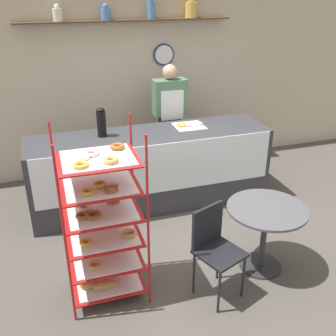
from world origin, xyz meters
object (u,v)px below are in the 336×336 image
object	(u,v)px
cafe_chair	(214,242)
donut_tray_counter	(188,125)
pastry_rack	(102,226)
cafe_table	(265,223)
coffee_carafe	(101,123)
person_worker	(170,120)

from	to	relation	value
cafe_chair	donut_tray_counter	world-z (taller)	donut_tray_counter
pastry_rack	cafe_table	size ratio (longest dim) A/B	2.12
donut_tray_counter	cafe_chair	bearing A→B (deg)	-103.18
cafe_chair	coffee_carafe	distance (m)	2.09
pastry_rack	person_worker	bearing A→B (deg)	58.09
cafe_table	donut_tray_counter	size ratio (longest dim) A/B	2.08
person_worker	cafe_chair	xyz separation A→B (m)	(-0.35, -2.39, -0.37)
person_worker	donut_tray_counter	size ratio (longest dim) A/B	4.52
cafe_table	donut_tray_counter	distance (m)	1.80
coffee_carafe	cafe_chair	bearing A→B (deg)	-70.01
pastry_rack	cafe_table	world-z (taller)	pastry_rack
pastry_rack	donut_tray_counter	bearing A→B (deg)	48.94
cafe_table	cafe_chair	size ratio (longest dim) A/B	0.88
person_worker	cafe_table	xyz separation A→B (m)	(0.27, -2.23, -0.39)
cafe_table	cafe_chair	distance (m)	0.65
coffee_carafe	donut_tray_counter	world-z (taller)	coffee_carafe
pastry_rack	coffee_carafe	world-z (taller)	pastry_rack
pastry_rack	coffee_carafe	distance (m)	1.67
person_worker	donut_tray_counter	distance (m)	0.51
cafe_chair	coffee_carafe	size ratio (longest dim) A/B	2.49
pastry_rack	person_worker	world-z (taller)	person_worker
person_worker	coffee_carafe	distance (m)	1.18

